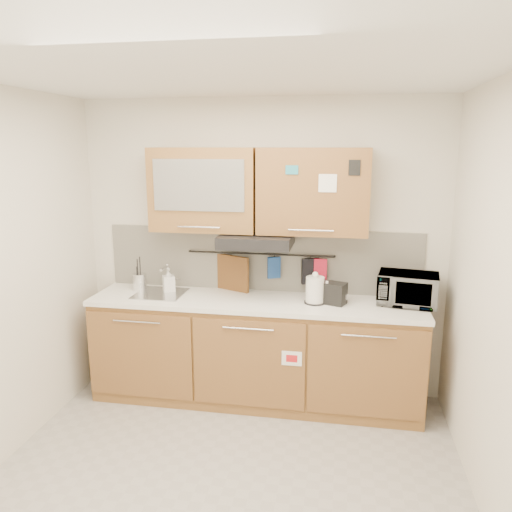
% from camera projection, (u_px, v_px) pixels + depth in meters
% --- Properties ---
extents(floor, '(3.20, 3.20, 0.00)m').
position_uv_depth(floor, '(224.00, 487.00, 3.28)').
color(floor, '#9E9993').
rests_on(floor, ground).
extents(ceiling, '(3.20, 3.20, 0.00)m').
position_uv_depth(ceiling, '(217.00, 70.00, 2.71)').
color(ceiling, white).
rests_on(ceiling, wall_back).
extents(wall_back, '(3.20, 0.00, 3.20)m').
position_uv_depth(wall_back, '(261.00, 248.00, 4.44)').
color(wall_back, silver).
rests_on(wall_back, ground).
extents(wall_right, '(0.00, 3.00, 3.00)m').
position_uv_depth(wall_right, '(505.00, 313.00, 2.72)').
color(wall_right, silver).
rests_on(wall_right, ground).
extents(base_cabinet, '(2.80, 0.64, 0.88)m').
position_uv_depth(base_cabinet, '(255.00, 356.00, 4.34)').
color(base_cabinet, olive).
rests_on(base_cabinet, floor).
extents(countertop, '(2.82, 0.62, 0.04)m').
position_uv_depth(countertop, '(255.00, 302.00, 4.23)').
color(countertop, white).
rests_on(countertop, base_cabinet).
extents(backsplash, '(2.80, 0.02, 0.56)m').
position_uv_depth(backsplash, '(261.00, 260.00, 4.45)').
color(backsplash, silver).
rests_on(backsplash, countertop).
extents(upper_cabinets, '(1.82, 0.37, 0.70)m').
position_uv_depth(upper_cabinets, '(257.00, 190.00, 4.15)').
color(upper_cabinets, olive).
rests_on(upper_cabinets, wall_back).
extents(range_hood, '(0.60, 0.46, 0.10)m').
position_uv_depth(range_hood, '(256.00, 240.00, 4.17)').
color(range_hood, black).
rests_on(range_hood, upper_cabinets).
extents(sink, '(0.42, 0.40, 0.26)m').
position_uv_depth(sink, '(161.00, 293.00, 4.38)').
color(sink, silver).
rests_on(sink, countertop).
extents(utensil_rail, '(1.30, 0.02, 0.02)m').
position_uv_depth(utensil_rail, '(260.00, 254.00, 4.40)').
color(utensil_rail, black).
rests_on(utensil_rail, backsplash).
extents(utensil_crock, '(0.14, 0.14, 0.30)m').
position_uv_depth(utensil_crock, '(140.00, 282.00, 4.49)').
color(utensil_crock, silver).
rests_on(utensil_crock, countertop).
extents(kettle, '(0.19, 0.17, 0.27)m').
position_uv_depth(kettle, '(315.00, 291.00, 4.11)').
color(kettle, silver).
rests_on(kettle, countertop).
extents(toaster, '(0.27, 0.21, 0.18)m').
position_uv_depth(toaster, '(331.00, 293.00, 4.11)').
color(toaster, black).
rests_on(toaster, countertop).
extents(microwave, '(0.51, 0.39, 0.26)m').
position_uv_depth(microwave, '(408.00, 289.00, 4.07)').
color(microwave, '#999999').
rests_on(microwave, countertop).
extents(soap_bottle, '(0.13, 0.14, 0.22)m').
position_uv_depth(soap_bottle, '(169.00, 280.00, 4.42)').
color(soap_bottle, '#999999').
rests_on(soap_bottle, countertop).
extents(cutting_board, '(0.35, 0.17, 0.46)m').
position_uv_depth(cutting_board, '(231.00, 280.00, 4.48)').
color(cutting_board, brown).
rests_on(cutting_board, utensil_rail).
extents(oven_mitt, '(0.12, 0.07, 0.19)m').
position_uv_depth(oven_mitt, '(274.00, 268.00, 4.39)').
color(oven_mitt, navy).
rests_on(oven_mitt, utensil_rail).
extents(dark_pouch, '(0.15, 0.09, 0.23)m').
position_uv_depth(dark_pouch, '(310.00, 271.00, 4.34)').
color(dark_pouch, black).
rests_on(dark_pouch, utensil_rail).
extents(pot_holder, '(0.15, 0.04, 0.18)m').
position_uv_depth(pot_holder, '(318.00, 269.00, 4.32)').
color(pot_holder, red).
rests_on(pot_holder, utensil_rail).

